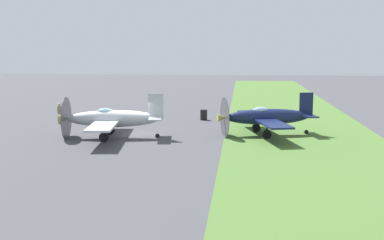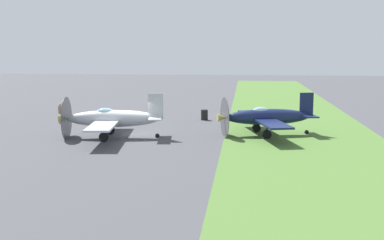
{
  "view_description": "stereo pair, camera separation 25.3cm",
  "coord_description": "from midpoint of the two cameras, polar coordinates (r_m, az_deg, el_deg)",
  "views": [
    {
      "loc": [
        -32.96,
        -7.48,
        6.18
      ],
      "look_at": [
        0.44,
        -4.03,
        1.18
      ],
      "focal_mm": 45.23,
      "sensor_mm": 36.0,
      "label": 1
    },
    {
      "loc": [
        -32.93,
        -7.73,
        6.18
      ],
      "look_at": [
        0.44,
        -4.03,
        1.18
      ],
      "focal_mm": 45.23,
      "sensor_mm": 36.0,
      "label": 2
    }
  ],
  "objects": [
    {
      "name": "ground_plane",
      "position": [
        34.37,
        -6.99,
        -1.95
      ],
      "size": [
        160.0,
        160.0,
        0.0
      ],
      "primitive_type": "plane",
      "color": "#424247"
    },
    {
      "name": "supply_crate",
      "position": [
        43.11,
        -7.09,
        0.59
      ],
      "size": [
        1.06,
        1.06,
        0.64
      ],
      "primitive_type": "cube",
      "rotation": [
        0.0,
        0.0,
        1.37
      ],
      "color": "olive",
      "rests_on": "ground"
    },
    {
      "name": "airplane_wingman",
      "position": [
        34.87,
        8.5,
        0.37
      ],
      "size": [
        8.91,
        7.14,
        3.16
      ],
      "rotation": [
        0.0,
        0.0,
        0.25
      ],
      "color": "#141E47",
      "rests_on": "ground"
    },
    {
      "name": "ground_crew_chief",
      "position": [
        41.33,
        -15.51,
        0.84
      ],
      "size": [
        0.56,
        0.38,
        1.73
      ],
      "rotation": [
        0.0,
        0.0,
        0.53
      ],
      "color": "#847A5B",
      "rests_on": "ground"
    },
    {
      "name": "fuel_drum",
      "position": [
        41.94,
        1.22,
        0.62
      ],
      "size": [
        0.6,
        0.6,
        0.9
      ],
      "primitive_type": "cylinder",
      "color": "black",
      "rests_on": "ground"
    },
    {
      "name": "grass_verge",
      "position": [
        33.78,
        12.96,
        -2.28
      ],
      "size": [
        120.0,
        11.0,
        0.01
      ],
      "primitive_type": "cube",
      "color": "#476B2D",
      "rests_on": "ground"
    },
    {
      "name": "runway_marker_cone",
      "position": [
        40.05,
        3.45,
        -0.1
      ],
      "size": [
        0.36,
        0.36,
        0.44
      ],
      "primitive_type": "cone",
      "color": "orange",
      "rests_on": "ground"
    },
    {
      "name": "airplane_lead",
      "position": [
        33.83,
        -9.69,
        0.15
      ],
      "size": [
        9.17,
        7.28,
        3.25
      ],
      "rotation": [
        0.0,
        0.0,
        0.12
      ],
      "color": "#B2B7BC",
      "rests_on": "ground"
    }
  ]
}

